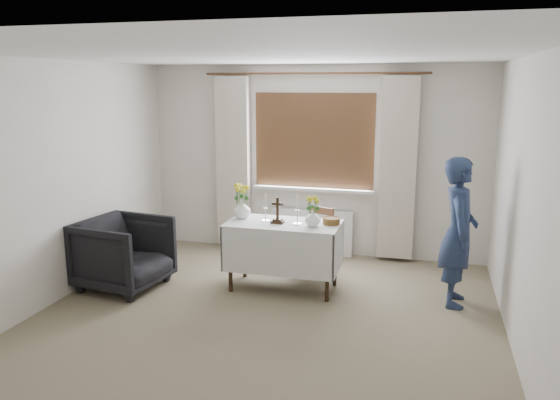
# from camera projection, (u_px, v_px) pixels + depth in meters

# --- Properties ---
(ground) EXTENTS (5.00, 5.00, 0.00)m
(ground) POSITION_uv_depth(u_px,v_px,m) (257.00, 329.00, 5.12)
(ground) COLOR gray
(ground) RESTS_ON ground
(altar_table) EXTENTS (1.24, 0.64, 0.76)m
(altar_table) POSITION_uv_depth(u_px,v_px,m) (283.00, 256.00, 6.06)
(altar_table) COLOR white
(altar_table) RESTS_ON ground
(wooden_chair) EXTENTS (0.49, 0.49, 0.80)m
(wooden_chair) POSITION_uv_depth(u_px,v_px,m) (314.00, 241.00, 6.54)
(wooden_chair) COLOR #4F2C1B
(wooden_chair) RESTS_ON ground
(armchair) EXTENTS (0.98, 0.96, 0.80)m
(armchair) POSITION_uv_depth(u_px,v_px,m) (124.00, 253.00, 6.09)
(armchair) COLOR black
(armchair) RESTS_ON ground
(person) EXTENTS (0.37, 0.57, 1.55)m
(person) POSITION_uv_depth(u_px,v_px,m) (458.00, 232.00, 5.56)
(person) COLOR navy
(person) RESTS_ON ground
(radiator) EXTENTS (1.10, 0.10, 0.60)m
(radiator) POSITION_uv_depth(u_px,v_px,m) (312.00, 232.00, 7.34)
(radiator) COLOR silver
(radiator) RESTS_ON ground
(wooden_cross) EXTENTS (0.14, 0.10, 0.29)m
(wooden_cross) POSITION_uv_depth(u_px,v_px,m) (278.00, 210.00, 5.93)
(wooden_cross) COLOR black
(wooden_cross) RESTS_ON altar_table
(candlestick_left) EXTENTS (0.11, 0.11, 0.31)m
(candlestick_left) POSITION_uv_depth(u_px,v_px,m) (266.00, 208.00, 6.02)
(candlestick_left) COLOR white
(candlestick_left) RESTS_ON altar_table
(candlestick_right) EXTENTS (0.11, 0.11, 0.33)m
(candlestick_right) POSITION_uv_depth(u_px,v_px,m) (297.00, 210.00, 5.88)
(candlestick_right) COLOR white
(candlestick_right) RESTS_ON altar_table
(flower_vase_left) EXTENTS (0.23, 0.23, 0.21)m
(flower_vase_left) POSITION_uv_depth(u_px,v_px,m) (242.00, 209.00, 6.16)
(flower_vase_left) COLOR white
(flower_vase_left) RESTS_ON altar_table
(flower_vase_right) EXTENTS (0.20, 0.20, 0.18)m
(flower_vase_right) POSITION_uv_depth(u_px,v_px,m) (313.00, 218.00, 5.81)
(flower_vase_right) COLOR white
(flower_vase_right) RESTS_ON altar_table
(wicker_basket) EXTENTS (0.22, 0.22, 0.07)m
(wicker_basket) POSITION_uv_depth(u_px,v_px,m) (331.00, 221.00, 5.91)
(wicker_basket) COLOR brown
(wicker_basket) RESTS_ON altar_table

